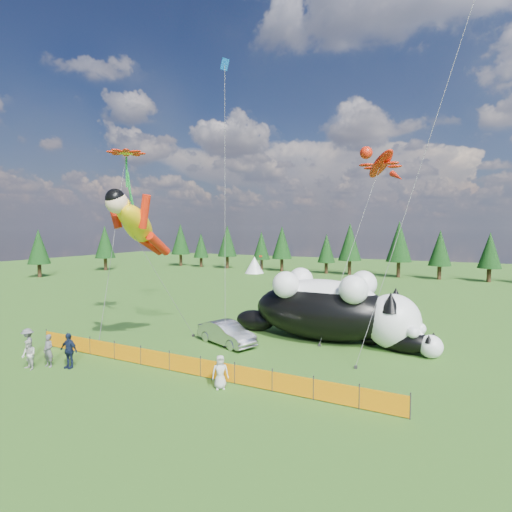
% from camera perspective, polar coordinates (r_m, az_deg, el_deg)
% --- Properties ---
extents(ground, '(160.00, 160.00, 0.00)m').
position_cam_1_polar(ground, '(24.28, -5.72, -14.18)').
color(ground, '#183D0B').
rests_on(ground, ground).
extents(safety_fence, '(22.06, 0.06, 1.10)m').
position_cam_1_polar(safety_fence, '(21.79, -10.14, -14.98)').
color(safety_fence, '#262626').
rests_on(safety_fence, ground).
extents(tree_line, '(90.00, 4.00, 8.00)m').
position_cam_1_polar(tree_line, '(65.70, 15.93, 0.73)').
color(tree_line, black).
rests_on(tree_line, ground).
extents(festival_tents, '(50.00, 3.20, 2.80)m').
position_cam_1_polar(festival_tents, '(59.74, 25.37, -2.31)').
color(festival_tents, white).
rests_on(festival_tents, ground).
extents(cat_large, '(12.97, 4.65, 4.69)m').
position_cam_1_polar(cat_large, '(27.50, 10.68, -7.27)').
color(cat_large, black).
rests_on(cat_large, ground).
extents(cat_small, '(5.02, 2.75, 1.84)m').
position_cam_1_polar(cat_small, '(26.38, 20.45, -10.95)').
color(cat_small, black).
rests_on(cat_small, ground).
extents(car, '(4.76, 3.06, 1.48)m').
position_cam_1_polar(car, '(26.53, -4.22, -10.93)').
color(car, '#B8B7BC').
rests_on(car, ground).
extents(spectator_a, '(0.66, 0.43, 1.79)m').
position_cam_1_polar(spectator_a, '(25.07, -27.54, -11.90)').
color(spectator_a, '#57575C').
rests_on(spectator_a, ground).
extents(spectator_b, '(0.83, 0.55, 1.61)m').
position_cam_1_polar(spectator_b, '(25.09, -29.72, -12.18)').
color(spectator_b, beige).
rests_on(spectator_b, ground).
extents(spectator_c, '(1.17, 0.67, 1.92)m').
position_cam_1_polar(spectator_c, '(24.37, -25.19, -12.12)').
color(spectator_c, '#141E37').
rests_on(spectator_c, ground).
extents(spectator_d, '(1.34, 1.13, 1.84)m').
position_cam_1_polar(spectator_d, '(26.84, -29.82, -10.88)').
color(spectator_d, '#57575C').
rests_on(spectator_d, ground).
extents(spectator_e, '(0.93, 0.88, 1.60)m').
position_cam_1_polar(spectator_e, '(19.64, -5.13, -16.18)').
color(spectator_e, beige).
rests_on(spectator_e, ground).
extents(superhero_kite, '(6.32, 7.51, 10.56)m').
position_cam_1_polar(superhero_kite, '(25.19, -16.60, 4.27)').
color(superhero_kite, yellow).
rests_on(superhero_kite, ground).
extents(gecko_kite, '(5.60, 10.76, 14.56)m').
position_cam_1_polar(gecko_kite, '(32.39, 17.37, 12.39)').
color(gecko_kite, red).
rests_on(gecko_kite, ground).
extents(flower_kite, '(4.13, 6.87, 14.03)m').
position_cam_1_polar(flower_kite, '(31.18, -18.06, 13.55)').
color(flower_kite, red).
rests_on(flower_kite, ground).
extents(diamond_kite_a, '(2.95, 4.99, 20.48)m').
position_cam_1_polar(diamond_kite_a, '(31.79, -4.49, 24.23)').
color(diamond_kite_a, '#0C58B9').
rests_on(diamond_kite_a, ground).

